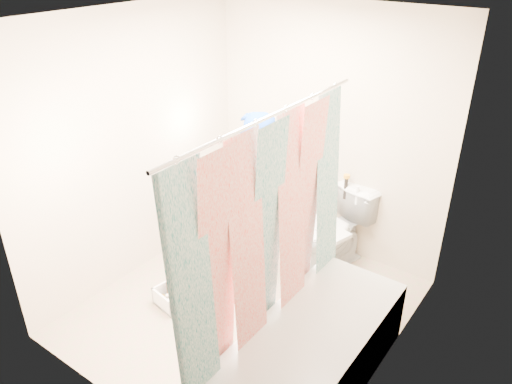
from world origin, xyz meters
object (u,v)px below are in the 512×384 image
Objects in this scene: toilet at (334,230)px; cleaning_caddy at (172,298)px; plumber at (252,201)px; bathtub at (307,358)px.

cleaning_caddy is (-0.83, -1.36, -0.31)m from toilet.
plumber is at bearing 76.61° from cleaning_caddy.
toilet is at bearing 68.29° from cleaning_caddy.
toilet is at bearing 111.28° from bathtub.
toilet is 0.48× the size of plumber.
cleaning_caddy is at bearing -105.64° from toilet.
cleaning_caddy is at bearing -43.13° from plumber.
plumber reaches higher than bathtub.
bathtub is at bearing 6.69° from cleaning_caddy.
cleaning_caddy is (-1.38, 0.07, -0.19)m from bathtub.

